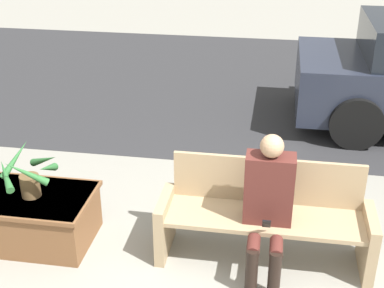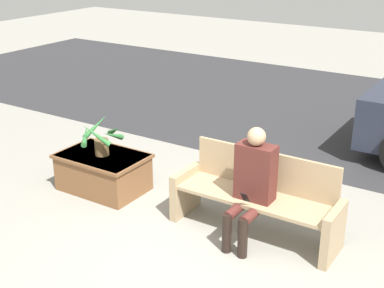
{
  "view_description": "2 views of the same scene",
  "coord_description": "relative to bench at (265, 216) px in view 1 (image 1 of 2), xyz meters",
  "views": [
    {
      "loc": [
        0.27,
        -3.16,
        3.07
      ],
      "look_at": [
        -0.46,
        1.19,
        0.93
      ],
      "focal_mm": 50.0,
      "sensor_mm": 36.0,
      "label": 1
    },
    {
      "loc": [
        2.47,
        -3.92,
        3.1
      ],
      "look_at": [
        -0.81,
        1.22,
        0.71
      ],
      "focal_mm": 50.0,
      "sensor_mm": 36.0,
      "label": 2
    }
  ],
  "objects": [
    {
      "name": "planter_box",
      "position": [
        -2.14,
        -0.11,
        -0.16
      ],
      "size": [
        1.11,
        0.76,
        0.49
      ],
      "color": "brown",
      "rests_on": "ground_plane"
    },
    {
      "name": "person_seated",
      "position": [
        0.02,
        -0.18,
        0.27
      ],
      "size": [
        0.41,
        0.59,
        1.28
      ],
      "color": "#51231E",
      "rests_on": "ground_plane"
    },
    {
      "name": "potted_plant",
      "position": [
        -2.14,
        -0.11,
        0.29
      ],
      "size": [
        0.59,
        0.59,
        0.48
      ],
      "color": "brown",
      "rests_on": "planter_box"
    },
    {
      "name": "road_surface",
      "position": [
        -0.25,
        4.72,
        -0.42
      ],
      "size": [
        20.0,
        6.0,
        0.01
      ],
      "primitive_type": "cube",
      "color": "#2D2D30",
      "rests_on": "ground_plane"
    },
    {
      "name": "bench",
      "position": [
        0.0,
        0.0,
        0.0
      ],
      "size": [
        1.88,
        0.55,
        0.9
      ],
      "color": "tan",
      "rests_on": "ground_plane"
    }
  ]
}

